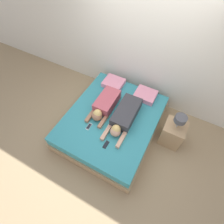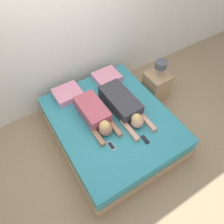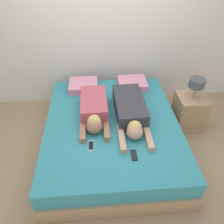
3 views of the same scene
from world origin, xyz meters
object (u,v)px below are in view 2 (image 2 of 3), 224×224
person_left (96,115)px  person_right (123,105)px  bed (112,126)px  cell_phone_left (111,146)px  pillow_head_right (107,77)px  cell_phone_right (145,140)px  nightstand (156,85)px  pillow_head_left (68,94)px

person_left → person_right: bearing=-7.7°
bed → person_left: bearing=154.1°
person_left → cell_phone_left: 0.55m
pillow_head_right → cell_phone_right: (-0.19, -1.40, -0.05)m
person_left → nightstand: size_ratio=1.05×
cell_phone_left → cell_phone_right: bearing=-20.5°
cell_phone_left → pillow_head_right: bearing=61.4°
pillow_head_right → cell_phone_left: pillow_head_right is taller
person_left → cell_phone_right: 0.84m
person_right → cell_phone_left: bearing=-138.1°
person_right → nightstand: 1.03m
nightstand → cell_phone_right: bearing=-137.4°
person_right → nightstand: bearing=16.1°
person_right → pillow_head_right: bearing=79.2°
nightstand → bed: bearing=-164.9°
cell_phone_right → nightstand: 1.37m
bed → person_right: person_right is taller
pillow_head_right → nightstand: size_ratio=0.52×
person_left → nightstand: 1.47m
pillow_head_right → nightstand: bearing=-30.6°
cell_phone_left → cell_phone_right: (0.48, -0.18, 0.00)m
cell_phone_left → nightstand: size_ratio=0.18×
cell_phone_right → pillow_head_right: bearing=82.2°
pillow_head_left → cell_phone_left: bearing=-84.9°
pillow_head_left → pillow_head_right: (0.78, 0.00, 0.00)m
pillow_head_right → cell_phone_left: 1.40m
bed → cell_phone_right: (0.20, -0.60, 0.24)m
pillow_head_left → cell_phone_right: (0.59, -1.40, -0.05)m
person_right → cell_phone_right: size_ratio=7.09×
pillow_head_left → nightstand: bearing=-16.8°
pillow_head_left → person_left: person_left is taller
nightstand → pillow_head_left: bearing=163.2°
pillow_head_left → pillow_head_right: bearing=0.0°
bed → cell_phone_left: cell_phone_left is taller
pillow_head_left → person_left: 0.71m
pillow_head_right → person_right: bearing=-100.8°
pillow_head_left → bed: bearing=-64.2°
bed → nightstand: 1.25m
person_left → cell_phone_right: person_left is taller
pillow_head_right → person_left: person_left is taller
person_right → nightstand: (0.96, 0.28, -0.27)m
cell_phone_left → cell_phone_right: size_ratio=1.00×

